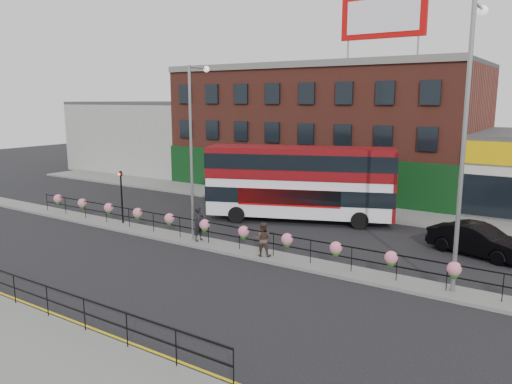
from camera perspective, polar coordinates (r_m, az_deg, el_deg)
The scene contains 17 objects.
ground at distance 25.90m, azimuth -3.70°, elevation -6.47°, with size 120.00×120.00×0.00m, color black.
north_pavement at distance 35.85m, azimuth 7.99°, elevation -1.61°, with size 60.00×4.00×0.15m, color slate.
median at distance 25.88m, azimuth -3.70°, elevation -6.31°, with size 60.00×1.60×0.15m, color slate.
yellow_line_inner at distance 19.58m, azimuth -21.61°, elevation -12.98°, with size 60.00×0.10×0.01m, color gold.
yellow_line_outer at distance 19.49m, azimuth -22.06°, elevation -13.13°, with size 60.00×0.10×0.01m, color gold.
brick_building at distance 44.03m, azimuth 7.97°, elevation 7.29°, with size 25.00×12.21×10.30m.
warehouse_west at distance 55.98m, azimuth -11.19°, elevation 6.36°, with size 15.50×12.00×7.30m.
billboard at distance 37.27m, azimuth 14.31°, elevation 18.91°, with size 6.00×0.29×4.40m.
median_railing at distance 25.61m, azimuth -3.73°, elevation -4.23°, with size 30.04×0.56×1.23m.
south_railing at distance 20.64m, azimuth -25.95°, elevation -9.24°, with size 20.04×0.05×1.12m.
double_decker_bus at distance 31.11m, azimuth 5.12°, elevation 1.83°, with size 11.72×6.81×4.67m.
car at distance 26.84m, azimuth 24.03°, elevation -5.04°, with size 5.02×2.95×1.56m, color black.
pedestrian_a at distance 26.64m, azimuth -6.55°, elevation -3.60°, with size 0.48×0.71×1.88m, color black.
pedestrian_b at distance 23.96m, azimuth 0.78°, elevation -5.41°, with size 0.99×0.89×1.67m, color #433129.
lamp_column_west at distance 26.35m, azimuth -7.12°, elevation 6.12°, with size 0.33×1.61×9.15m.
lamp_column_east at distance 20.41m, azimuth 22.94°, elevation 7.08°, with size 0.39×1.92×10.94m.
traffic_light_median at distance 30.98m, azimuth -15.17°, elevation 0.71°, with size 0.15×0.28×3.65m.
Camera 1 is at (15.05, -19.66, 7.59)m, focal length 35.00 mm.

